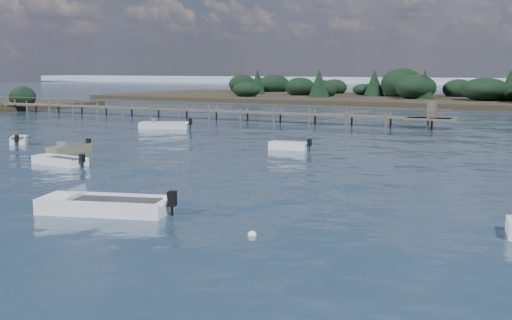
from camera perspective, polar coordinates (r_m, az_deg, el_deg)
The scene contains 11 objects.
ground at distance 79.21m, azimuth 14.40°, elevation 3.55°, with size 400.00×400.00×0.00m, color #162433.
dinghy_extra_b at distance 48.10m, azimuth -16.25°, elevation 0.84°, with size 1.14×3.91×1.08m.
dinghy_mid_grey at distance 42.09m, azimuth -17.04°, elevation -0.20°, with size 4.15×1.83×1.03m.
tender_far_grey at distance 55.27m, azimuth -20.33°, elevation 1.57°, with size 2.86×2.93×1.05m.
dinghy_mid_white_a at distance 27.65m, azimuth -13.31°, elevation -4.21°, with size 5.89×3.52×1.36m.
dinghy_extra_a at distance 65.05m, azimuth -8.17°, elevation 2.94°, with size 5.25×3.51×1.38m.
tender_far_white at distance 47.88m, azimuth 2.93°, elevation 1.13°, with size 3.24×1.31×1.10m.
buoy_b at distance 23.37m, azimuth -0.35°, elevation -6.70°, with size 0.32×0.32×0.32m, color silver.
buoy_e at distance 47.17m, azimuth 4.01°, elevation 0.83°, with size 0.32×0.32×0.32m, color silver.
jetty at distance 76.43m, azimuth -3.89°, elevation 4.37°, with size 64.50×3.20×3.40m.
distant_haze at distance 269.65m, azimuth 4.25°, elevation 6.84°, with size 280.00×20.00×2.40m, color #91A1B3.
Camera 1 is at (18.49, -16.79, 5.98)m, focal length 45.00 mm.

